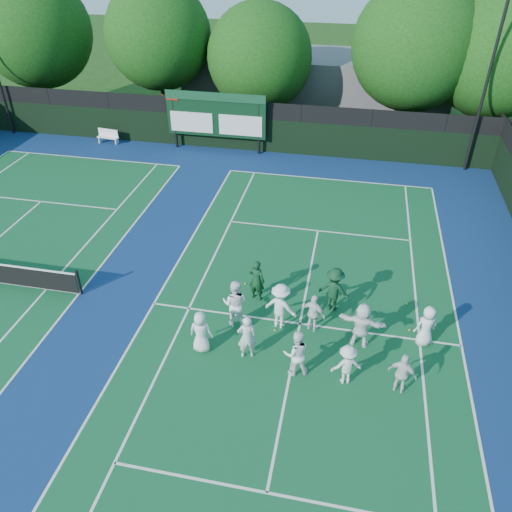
# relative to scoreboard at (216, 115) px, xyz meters

# --- Properties ---
(ground) EXTENTS (120.00, 120.00, 0.00)m
(ground) POSITION_rel_scoreboard_xyz_m (7.01, -15.59, -2.19)
(ground) COLOR #193C10
(ground) RESTS_ON ground
(court_apron) EXTENTS (34.00, 32.00, 0.01)m
(court_apron) POSITION_rel_scoreboard_xyz_m (1.01, -14.59, -2.19)
(court_apron) COLOR navy
(court_apron) RESTS_ON ground
(near_court) EXTENTS (11.05, 23.85, 0.01)m
(near_court) POSITION_rel_scoreboard_xyz_m (7.01, -14.59, -2.18)
(near_court) COLOR #104F29
(near_court) RESTS_ON ground
(back_fence) EXTENTS (34.00, 0.08, 3.00)m
(back_fence) POSITION_rel_scoreboard_xyz_m (1.01, 0.41, -0.83)
(back_fence) COLOR black
(back_fence) RESTS_ON ground
(scoreboard) EXTENTS (6.00, 0.21, 3.55)m
(scoreboard) POSITION_rel_scoreboard_xyz_m (0.00, 0.00, 0.00)
(scoreboard) COLOR black
(scoreboard) RESTS_ON ground
(clubhouse) EXTENTS (18.00, 6.00, 4.00)m
(clubhouse) POSITION_rel_scoreboard_xyz_m (5.01, 8.41, -0.19)
(clubhouse) COLOR slate
(clubhouse) RESTS_ON ground
(light_pole_right) EXTENTS (1.20, 0.30, 10.12)m
(light_pole_right) POSITION_rel_scoreboard_xyz_m (14.51, 0.11, 4.11)
(light_pole_right) COLOR black
(light_pole_right) RESTS_ON ground
(bench) EXTENTS (1.44, 0.56, 0.89)m
(bench) POSITION_rel_scoreboard_xyz_m (-7.02, -0.22, -1.71)
(bench) COLOR white
(bench) RESTS_ON ground
(tree_a) EXTENTS (7.32, 7.32, 9.28)m
(tree_a) POSITION_rel_scoreboard_xyz_m (-13.07, 3.99, 3.24)
(tree_a) COLOR black
(tree_a) RESTS_ON ground
(tree_b) EXTENTS (6.65, 6.65, 9.00)m
(tree_b) POSITION_rel_scoreboard_xyz_m (-4.49, 3.99, 3.30)
(tree_b) COLOR black
(tree_b) RESTS_ON ground
(tree_c) EXTENTS (6.51, 6.51, 7.92)m
(tree_c) POSITION_rel_scoreboard_xyz_m (2.01, 3.99, 2.31)
(tree_c) COLOR black
(tree_c) RESTS_ON ground
(tree_d) EXTENTS (7.37, 7.37, 9.41)m
(tree_d) POSITION_rel_scoreboard_xyz_m (11.19, 3.99, 3.34)
(tree_d) COLOR black
(tree_d) RESTS_ON ground
(tree_e) EXTENTS (7.23, 7.23, 9.10)m
(tree_e) POSITION_rel_scoreboard_xyz_m (15.81, 3.99, 3.11)
(tree_e) COLOR black
(tree_e) RESTS_ON ground
(tennis_ball_0) EXTENTS (0.07, 0.07, 0.07)m
(tennis_ball_0) POSITION_rel_scoreboard_xyz_m (6.21, -15.13, -2.16)
(tennis_ball_0) COLOR yellow
(tennis_ball_0) RESTS_ON ground
(tennis_ball_1) EXTENTS (0.07, 0.07, 0.07)m
(tennis_ball_1) POSITION_rel_scoreboard_xyz_m (10.78, -12.74, -2.16)
(tennis_ball_1) COLOR yellow
(tennis_ball_1) RESTS_ON ground
(tennis_ball_3) EXTENTS (0.07, 0.07, 0.07)m
(tennis_ball_3) POSITION_rel_scoreboard_xyz_m (4.62, -12.75, -2.16)
(tennis_ball_3) COLOR yellow
(tennis_ball_3) RESTS_ON ground
(tennis_ball_5) EXTENTS (0.07, 0.07, 0.07)m
(tennis_ball_5) POSITION_rel_scoreboard_xyz_m (10.81, -14.17, -2.16)
(tennis_ball_5) COLOR yellow
(tennis_ball_5) RESTS_ON ground
(player_front_0) EXTENTS (0.77, 0.51, 1.56)m
(player_front_0) POSITION_rel_scoreboard_xyz_m (3.97, -16.48, -1.41)
(player_front_0) COLOR white
(player_front_0) RESTS_ON ground
(player_front_1) EXTENTS (0.70, 0.56, 1.68)m
(player_front_1) POSITION_rel_scoreboard_xyz_m (5.51, -16.47, -1.35)
(player_front_1) COLOR silver
(player_front_1) RESTS_ON ground
(player_front_2) EXTENTS (0.97, 0.85, 1.69)m
(player_front_2) POSITION_rel_scoreboard_xyz_m (7.15, -16.86, -1.35)
(player_front_2) COLOR white
(player_front_2) RESTS_ON ground
(player_front_3) EXTENTS (1.07, 0.82, 1.46)m
(player_front_3) POSITION_rel_scoreboard_xyz_m (8.72, -16.92, -1.46)
(player_front_3) COLOR silver
(player_front_3) RESTS_ON ground
(player_front_4) EXTENTS (0.93, 0.61, 1.47)m
(player_front_4) POSITION_rel_scoreboard_xyz_m (10.35, -16.96, -1.45)
(player_front_4) COLOR white
(player_front_4) RESTS_ON ground
(player_back_0) EXTENTS (0.91, 0.72, 1.85)m
(player_back_0) POSITION_rel_scoreboard_xyz_m (4.77, -15.01, -1.26)
(player_back_0) COLOR white
(player_back_0) RESTS_ON ground
(player_back_1) EXTENTS (1.28, 0.94, 1.78)m
(player_back_1) POSITION_rel_scoreboard_xyz_m (6.33, -14.81, -1.30)
(player_back_1) COLOR white
(player_back_1) RESTS_ON ground
(player_back_2) EXTENTS (0.94, 0.69, 1.49)m
(player_back_2) POSITION_rel_scoreboard_xyz_m (7.48, -14.78, -1.45)
(player_back_2) COLOR white
(player_back_2) RESTS_ON ground
(player_back_3) EXTENTS (1.64, 0.73, 1.71)m
(player_back_3) POSITION_rel_scoreboard_xyz_m (9.09, -15.17, -1.34)
(player_back_3) COLOR white
(player_back_3) RESTS_ON ground
(player_back_4) EXTENTS (0.88, 0.73, 1.54)m
(player_back_4) POSITION_rel_scoreboard_xyz_m (11.21, -14.70, -1.42)
(player_back_4) COLOR white
(player_back_4) RESTS_ON ground
(coach_left) EXTENTS (0.71, 0.56, 1.71)m
(coach_left) POSITION_rel_scoreboard_xyz_m (5.22, -13.48, -1.34)
(coach_left) COLOR #0F381C
(coach_left) RESTS_ON ground
(coach_right) EXTENTS (1.27, 0.91, 1.78)m
(coach_right) POSITION_rel_scoreboard_xyz_m (8.07, -13.52, -1.30)
(coach_right) COLOR #0E351C
(coach_right) RESTS_ON ground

